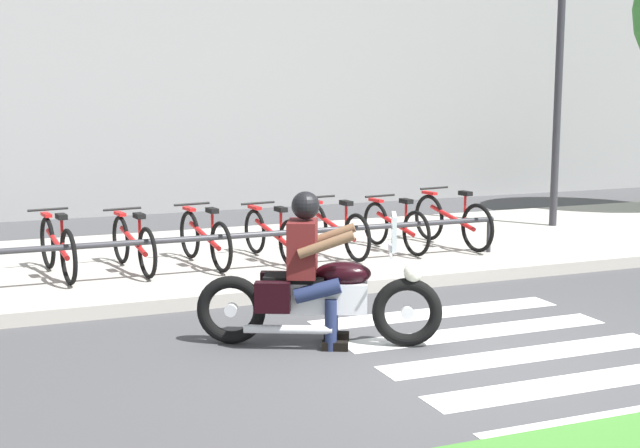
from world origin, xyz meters
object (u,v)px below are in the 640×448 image
bicycle_1 (58,247)px  street_lamp (559,59)px  bicycle_5 (335,230)px  rider (311,258)px  bicycle_7 (452,221)px  bike_rack (252,237)px  motorcycle (320,297)px  bicycle_2 (133,244)px  bicycle_3 (205,238)px  bicycle_4 (272,235)px  bicycle_6 (395,226)px

bicycle_1 → street_lamp: size_ratio=0.36×
bicycle_5 → street_lamp: street_lamp is taller
rider → bicycle_5: size_ratio=0.85×
bicycle_7 → bike_rack: bicycle_7 is taller
rider → street_lamp: street_lamp is taller
street_lamp → motorcycle: bearing=-143.5°
bicycle_2 → bicycle_7: bearing=-0.0°
bicycle_3 → bicycle_5: 1.78m
motorcycle → bicycle_1: size_ratio=1.28×
bicycle_1 → bicycle_2: bearing=0.1°
motorcycle → bicycle_2: (-1.13, 3.27, 0.03)m
bicycle_1 → bicycle_4: 2.67m
bicycle_2 → bicycle_6: 3.56m
bicycle_6 → bike_rack: bearing=-166.0°
rider → bicycle_6: 4.10m
rider → bicycle_4: 3.33m
motorcycle → bicycle_5: motorcycle is taller
bicycle_1 → bicycle_4: bearing=0.0°
bicycle_5 → bike_rack: (-1.33, -0.55, 0.08)m
bicycle_6 → bike_rack: 2.29m
bicycle_6 → bicycle_7: bicycle_7 is taller
motorcycle → bicycle_5: (1.54, 3.27, 0.04)m
rider → bicycle_7: bearing=43.6°
bicycle_1 → bicycle_2: (0.89, 0.00, -0.02)m
bicycle_3 → bicycle_2: bearing=180.0°
bicycle_6 → bicycle_5: bearing=180.0°
bicycle_4 → bicycle_7: bicycle_7 is taller
bicycle_1 → bicycle_6: 4.45m
motorcycle → bicycle_2: 3.46m
street_lamp → bicycle_6: bearing=-163.2°
bicycle_5 → bicycle_7: bearing=-0.0°
street_lamp → bicycle_3: bearing=-170.4°
bicycle_5 → bicycle_6: size_ratio=1.08×
bicycle_1 → bicycle_2: 0.89m
bicycle_1 → bicycle_6: size_ratio=1.05×
bicycle_1 → bicycle_6: bicycle_1 is taller
bicycle_2 → bicycle_5: bearing=-0.0°
bicycle_3 → bicycle_4: bicycle_3 is taller
rider → bicycle_7: rider is taller
bicycle_2 → bicycle_7: 4.45m
bicycle_5 → bicycle_6: bearing=-0.0°
rider → bicycle_1: 3.79m
motorcycle → street_lamp: street_lamp is taller
bicycle_3 → street_lamp: street_lamp is taller
bicycle_2 → bike_rack: 1.45m
bicycle_3 → bike_rack: (0.45, -0.55, 0.08)m
rider → bicycle_6: (2.50, 3.24, -0.34)m
bicycle_3 → rider: bearing=-87.0°
bicycle_2 → motorcycle: bearing=-71.0°
bicycle_7 → bike_rack: size_ratio=0.26×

